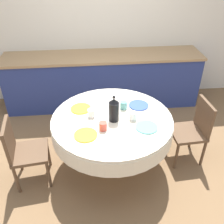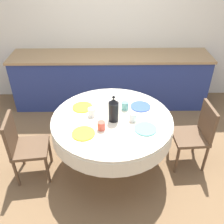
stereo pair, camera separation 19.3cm
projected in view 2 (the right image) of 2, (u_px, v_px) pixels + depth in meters
The scene contains 15 objects.
ground_plane at pixel (112, 165), 3.24m from camera, with size 12.00×12.00×0.00m, color brown.
wall_back at pixel (110, 24), 4.06m from camera, with size 7.00×0.05×2.60m.
kitchen_counter at pixel (111, 80), 4.27m from camera, with size 3.24×0.64×0.90m.
dining_table at pixel (112, 126), 2.89m from camera, with size 1.39×1.39×0.75m.
chair_left at pixel (196, 133), 3.04m from camera, with size 0.42×0.42×0.84m.
chair_right at pixel (23, 145), 2.86m from camera, with size 0.45×0.45×0.84m.
plate_near_left at pixel (83, 133), 2.58m from camera, with size 0.24×0.24×0.01m, color yellow.
cup_near_left at pixel (101, 126), 2.62m from camera, with size 0.08×0.08×0.09m, color #CC4C3D.
plate_near_right at pixel (145, 129), 2.64m from camera, with size 0.24×0.24×0.01m, color #60BCB7.
cup_near_right at pixel (133, 117), 2.76m from camera, with size 0.08×0.08×0.09m, color white.
plate_far_left at pixel (83, 107), 2.99m from camera, with size 0.24×0.24×0.01m, color yellow.
cup_far_left at pixel (92, 112), 2.84m from camera, with size 0.08×0.08×0.09m, color white.
plate_far_right at pixel (141, 106), 3.01m from camera, with size 0.24×0.24×0.01m, color #3856AD.
cup_far_right at pixel (125, 106), 2.95m from camera, with size 0.08×0.08×0.09m, color #5BA39E.
coffee_carafe at pixel (114, 110), 2.71m from camera, with size 0.11×0.11×0.31m.
Camera 2 is at (-0.03, -2.30, 2.39)m, focal length 40.00 mm.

